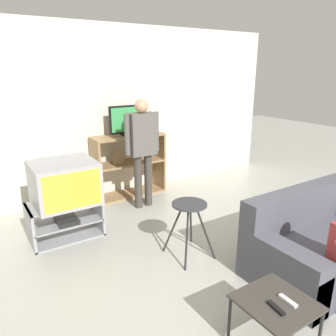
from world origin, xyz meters
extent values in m
cube|color=silver|center=(0.00, 4.03, 1.30)|extent=(6.40, 0.06, 2.60)
cube|color=#939399|center=(-1.01, 2.93, 0.01)|extent=(0.83, 0.45, 0.02)
cube|color=#939399|center=(-1.01, 2.93, 0.21)|extent=(0.80, 0.45, 0.02)
cube|color=#939399|center=(-1.01, 2.93, 0.45)|extent=(0.83, 0.45, 0.02)
cube|color=#939399|center=(-1.41, 2.93, 0.23)|extent=(0.03, 0.45, 0.46)
cube|color=#939399|center=(-0.61, 2.93, 0.23)|extent=(0.03, 0.45, 0.46)
cube|color=black|center=(-1.01, 2.88, 0.24)|extent=(0.24, 0.28, 0.05)
cube|color=#9E9EA3|center=(-0.99, 2.91, 0.70)|extent=(0.71, 0.64, 0.49)
cube|color=yellow|center=(-0.99, 2.59, 0.70)|extent=(0.63, 0.01, 0.41)
cube|color=#9E7A51|center=(-0.30, 3.76, 0.49)|extent=(0.03, 0.39, 0.98)
cube|color=#9E7A51|center=(0.80, 3.76, 0.49)|extent=(0.03, 0.39, 0.98)
cube|color=#9E7A51|center=(0.25, 3.76, 0.02)|extent=(1.07, 0.39, 0.03)
cube|color=#9E7A51|center=(0.25, 3.76, 0.54)|extent=(1.07, 0.39, 0.03)
cube|color=#9E7A51|center=(0.25, 3.76, 0.96)|extent=(1.07, 0.39, 0.03)
cube|color=#9E7A4C|center=(0.06, 3.70, 0.66)|extent=(0.18, 0.04, 0.22)
cube|color=black|center=(0.26, 3.76, 1.00)|extent=(0.21, 0.20, 0.04)
cube|color=black|center=(0.26, 3.76, 1.23)|extent=(0.61, 0.04, 0.41)
cube|color=#3FA559|center=(0.26, 3.74, 1.23)|extent=(0.56, 0.01, 0.36)
cylinder|color=black|center=(-0.13, 1.68, 0.30)|extent=(0.17, 0.19, 0.60)
cylinder|color=black|center=(0.12, 1.68, 0.30)|extent=(0.17, 0.19, 0.60)
cylinder|color=black|center=(-0.13, 1.93, 0.30)|extent=(0.17, 0.19, 0.60)
cylinder|color=black|center=(0.12, 1.93, 0.30)|extent=(0.17, 0.19, 0.60)
cylinder|color=#333338|center=(-0.01, 1.81, 0.60)|extent=(0.37, 0.37, 0.02)
cube|color=#38332D|center=(-0.23, 0.46, 0.40)|extent=(0.49, 0.49, 0.02)
cylinder|color=black|center=(-0.01, 0.24, 0.20)|extent=(0.02, 0.02, 0.39)
cylinder|color=black|center=(-0.45, 0.68, 0.20)|extent=(0.02, 0.02, 0.39)
cylinder|color=black|center=(-0.01, 0.68, 0.20)|extent=(0.02, 0.02, 0.39)
cube|color=black|center=(-0.30, 0.41, 0.42)|extent=(0.05, 0.15, 0.02)
cube|color=silver|center=(-0.17, 0.42, 0.42)|extent=(0.04, 0.15, 0.02)
cube|color=#4C4C56|center=(0.95, 0.84, 0.20)|extent=(1.53, 0.86, 0.39)
cube|color=#4C4C56|center=(0.95, 1.17, 0.59)|extent=(1.53, 0.20, 0.40)
cube|color=#4C4C56|center=(0.29, 0.84, 0.26)|extent=(0.22, 0.86, 0.51)
cylinder|color=#3D3833|center=(0.14, 3.24, 0.39)|extent=(0.11, 0.11, 0.79)
cylinder|color=#3D3833|center=(0.30, 3.24, 0.39)|extent=(0.11, 0.11, 0.79)
cube|color=#5B5651|center=(0.22, 3.24, 1.08)|extent=(0.38, 0.20, 0.59)
cylinder|color=#5B5651|center=(-0.01, 3.24, 1.10)|extent=(0.08, 0.08, 0.56)
cylinder|color=#5B5651|center=(0.45, 3.24, 1.10)|extent=(0.08, 0.08, 0.56)
sphere|color=tan|center=(0.22, 3.24, 1.47)|extent=(0.19, 0.19, 0.19)
camera|label=1|loc=(-1.90, -0.73, 1.98)|focal=35.00mm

